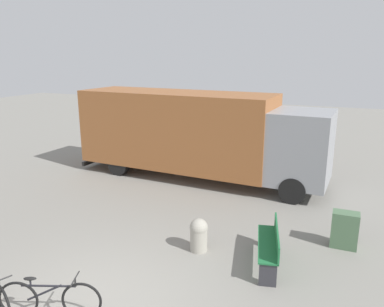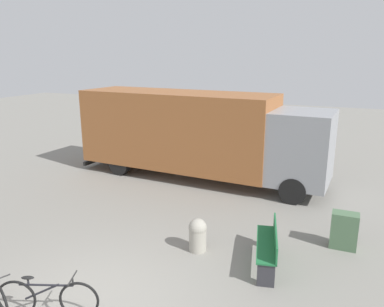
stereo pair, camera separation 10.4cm
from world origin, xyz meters
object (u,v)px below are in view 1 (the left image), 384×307
park_bench (271,244)px  bollard_near_bench (199,234)px  utility_box (345,230)px  bicycle_middle (50,299)px  delivery_truck (196,132)px

park_bench → bollard_near_bench: park_bench is taller
park_bench → utility_box: bearing=-57.5°
park_bench → bicycle_middle: size_ratio=1.04×
utility_box → bollard_near_bench: bearing=-154.7°
bicycle_middle → bollard_near_bench: bearing=43.4°
bollard_near_bench → utility_box: utility_box is taller
bicycle_middle → bollard_near_bench: bicycle_middle is taller
bicycle_middle → delivery_truck: bearing=73.1°
park_bench → bollard_near_bench: size_ratio=2.24×
park_bench → bollard_near_bench: bearing=77.9°
delivery_truck → utility_box: bearing=-30.7°
park_bench → delivery_truck: bearing=24.6°
park_bench → bicycle_middle: bearing=122.4°
park_bench → utility_box: (1.44, 1.44, -0.06)m
park_bench → bollard_near_bench: 1.64m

